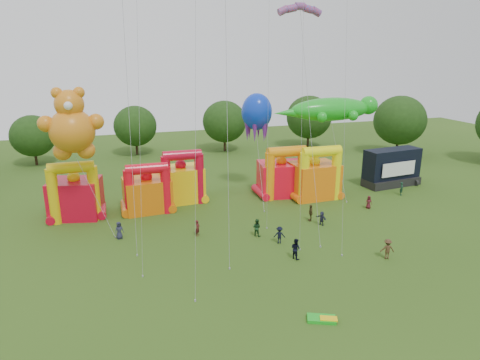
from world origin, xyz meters
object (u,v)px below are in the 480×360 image
object	(u,v)px
bouncy_castle_2	(182,181)
spectator_0	(119,230)
gecko_kite	(332,118)
spectator_4	(311,213)
stage_trailer	(392,168)
teddy_bear_kite	(82,158)
bouncy_castle_0	(75,196)
octopus_kite	(259,149)

from	to	relation	value
bouncy_castle_2	spectator_0	xyz separation A→B (m)	(-8.07, -9.55, -1.71)
gecko_kite	spectator_4	world-z (taller)	gecko_kite
stage_trailer	spectator_4	xyz separation A→B (m)	(-17.00, -9.00, -1.58)
teddy_bear_kite	spectator_4	world-z (taller)	teddy_bear_kite
bouncy_castle_0	teddy_bear_kite	world-z (taller)	teddy_bear_kite
stage_trailer	teddy_bear_kite	xyz separation A→B (m)	(-40.70, -4.35, 5.38)
teddy_bear_kite	spectator_0	world-z (taller)	teddy_bear_kite
stage_trailer	gecko_kite	xyz separation A→B (m)	(-10.27, -0.58, 7.58)
octopus_kite	spectator_0	size ratio (longest dim) A/B	7.30
bouncy_castle_0	gecko_kite	bearing A→B (deg)	-0.93
spectator_4	stage_trailer	bearing A→B (deg)	137.27
gecko_kite	spectator_4	size ratio (longest dim) A/B	7.54
bouncy_castle_2	bouncy_castle_0	bearing A→B (deg)	-171.07
octopus_kite	gecko_kite	bearing A→B (deg)	-10.47
stage_trailer	spectator_4	world-z (taller)	stage_trailer
bouncy_castle_2	teddy_bear_kite	xyz separation A→B (m)	(-11.05, -6.25, 5.31)
bouncy_castle_2	stage_trailer	bearing A→B (deg)	-3.66
octopus_kite	spectator_4	world-z (taller)	octopus_kite
spectator_0	gecko_kite	bearing A→B (deg)	-7.97
bouncy_castle_0	teddy_bear_kite	bearing A→B (deg)	-71.50
bouncy_castle_2	octopus_kite	world-z (taller)	octopus_kite
bouncy_castle_0	teddy_bear_kite	size ratio (longest dim) A/B	0.46
gecko_kite	spectator_4	xyz separation A→B (m)	(-6.73, -8.42, -9.15)
spectator_0	stage_trailer	bearing A→B (deg)	-10.94
gecko_kite	bouncy_castle_0	bearing A→B (deg)	179.07
bouncy_castle_0	gecko_kite	size ratio (longest dim) A/B	0.47
bouncy_castle_0	octopus_kite	bearing A→B (deg)	3.08
bouncy_castle_0	spectator_0	world-z (taller)	bouncy_castle_0
gecko_kite	octopus_kite	distance (m)	10.24
bouncy_castle_2	teddy_bear_kite	world-z (taller)	teddy_bear_kite
spectator_4	bouncy_castle_2	bearing A→B (deg)	-111.40
stage_trailer	teddy_bear_kite	bearing A→B (deg)	-173.89
bouncy_castle_0	teddy_bear_kite	distance (m)	6.99
spectator_4	spectator_0	bearing A→B (deg)	-74.37
bouncy_castle_0	stage_trailer	bearing A→B (deg)	0.09
bouncy_castle_0	bouncy_castle_2	distance (m)	12.64
gecko_kite	octopus_kite	xyz separation A→B (m)	(-9.37, 1.73, -3.77)
gecko_kite	spectator_4	distance (m)	14.14
spectator_0	octopus_kite	bearing A→B (deg)	3.53
teddy_bear_kite	gecko_kite	size ratio (longest dim) A/B	1.03
gecko_kite	spectator_0	bearing A→B (deg)	-165.56
bouncy_castle_0	octopus_kite	distance (m)	22.85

